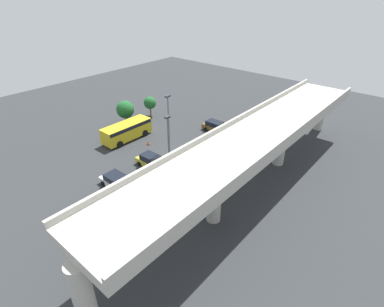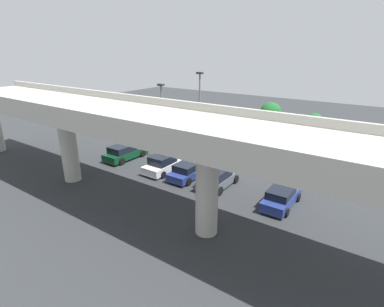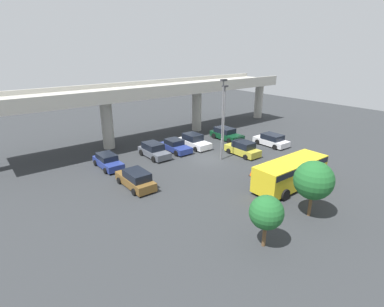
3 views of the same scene
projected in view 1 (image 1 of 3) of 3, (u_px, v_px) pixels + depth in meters
ground_plane at (182, 157)px, 40.46m from camera, size 89.86×89.86×0.00m
highway_overpass at (255, 141)px, 31.52m from camera, size 43.33×6.66×7.52m
parked_car_0 at (216, 127)px, 47.24m from camera, size 2.03×4.67×1.61m
parked_car_1 at (227, 151)px, 40.41m from camera, size 2.11×4.45×1.61m
parked_car_2 at (213, 161)px, 38.41m from camera, size 2.11×4.33×1.43m
parked_car_3 at (200, 169)px, 36.56m from camera, size 2.17×4.67×1.64m
parked_car_4 at (151, 161)px, 38.09m from camera, size 2.03×4.30×1.65m
parked_car_5 at (167, 189)px, 33.00m from camera, size 2.23×4.80×1.57m
parked_car_6 at (117, 181)px, 34.34m from camera, size 2.22×4.47×1.50m
parked_car_7 at (249, 138)px, 43.97m from camera, size 1.98×4.34×1.43m
shuttle_bus at (127, 130)px, 44.48m from camera, size 7.71×2.81×2.52m
lamp_post_near_aisle at (169, 124)px, 37.68m from camera, size 0.70×0.35×8.81m
lamp_post_mid_lot at (168, 142)px, 34.59m from camera, size 0.70×0.35×7.73m
tree_front_left at (150, 103)px, 51.95m from camera, size 2.14×2.14×3.47m
tree_front_centre at (125, 110)px, 47.89m from camera, size 2.84×2.84×4.31m
traffic_cone at (148, 143)px, 43.46m from camera, size 0.44×0.44×0.70m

